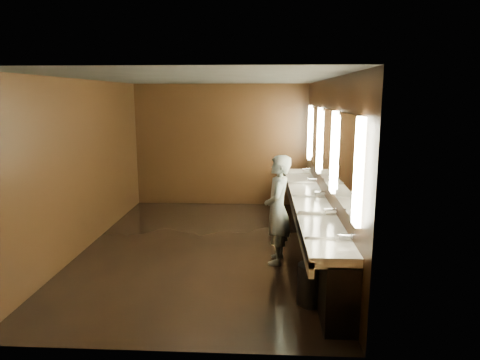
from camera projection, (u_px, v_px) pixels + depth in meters
The scene contains 10 objects.
floor at pixel (205, 248), 7.25m from camera, with size 6.00×6.00×0.00m, color black.
ceiling at pixel (202, 78), 6.71m from camera, with size 4.00×6.00×0.02m, color #2D2D2B.
wall_back at pixel (221, 145), 9.92m from camera, with size 4.00×0.02×2.80m, color black.
wall_front at pixel (160, 218), 4.04m from camera, with size 4.00×0.02×2.80m, color black.
wall_left at pixel (84, 165), 7.09m from camera, with size 0.02×6.00×2.80m, color black.
wall_right at pixel (327, 167), 6.88m from camera, with size 0.02×6.00×2.80m, color black.
sink_counter at pixel (312, 221), 7.06m from camera, with size 0.55×5.40×1.01m.
mirror_band at pixel (326, 146), 6.81m from camera, with size 0.06×5.03×1.15m.
person at pixel (278, 210), 6.49m from camera, with size 0.61×0.40×1.67m, color #7BA6B8.
trash_bin at pixel (311, 285), 5.25m from camera, with size 0.33×0.33×0.51m, color black.
Camera 1 is at (0.97, -6.85, 2.54)m, focal length 32.00 mm.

